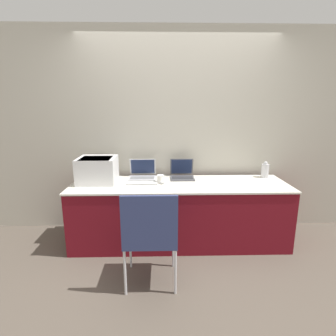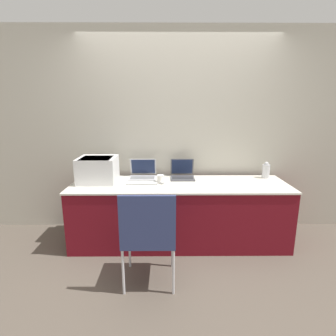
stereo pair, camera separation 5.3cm
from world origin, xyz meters
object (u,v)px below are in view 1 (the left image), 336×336
object	(u,v)px
laptop_left	(142,174)
mouse	(162,182)
coffee_cup	(160,179)
laptop_right	(182,174)
printer	(97,169)
external_keyboard	(142,183)
chair	(150,232)
metal_pitcher	(265,170)

from	to	relation	value
laptop_left	mouse	size ratio (longest dim) A/B	5.38
laptop_left	coffee_cup	world-z (taller)	laptop_left
laptop_left	laptop_right	distance (m)	0.50
printer	mouse	bearing A→B (deg)	-6.84
printer	laptop_left	size ratio (longest dim) A/B	1.31
printer	external_keyboard	bearing A→B (deg)	-9.37
external_keyboard	chair	xyz separation A→B (m)	(0.13, -0.82, -0.21)
printer	coffee_cup	xyz separation A→B (m)	(0.75, -0.05, -0.11)
laptop_left	coffee_cup	xyz separation A→B (m)	(0.23, -0.22, -0.00)
laptop_left	metal_pitcher	world-z (taller)	laptop_left
coffee_cup	mouse	bearing A→B (deg)	-63.44
laptop_left	coffee_cup	size ratio (longest dim) A/B	3.49
laptop_left	laptop_right	size ratio (longest dim) A/B	1.13
external_keyboard	mouse	world-z (taller)	mouse
chair	printer	bearing A→B (deg)	126.15
printer	metal_pitcher	size ratio (longest dim) A/B	2.10
laptop_left	chair	world-z (taller)	laptop_left
printer	mouse	xyz separation A→B (m)	(0.77, -0.09, -0.14)
mouse	laptop_left	bearing A→B (deg)	133.18
mouse	chair	world-z (taller)	chair
coffee_cup	chair	world-z (taller)	chair
laptop_right	chair	xyz separation A→B (m)	(-0.36, -1.07, -0.25)
laptop_right	external_keyboard	distance (m)	0.55
laptop_right	metal_pitcher	xyz separation A→B (m)	(1.06, -0.00, 0.04)
printer	metal_pitcher	xyz separation A→B (m)	(2.09, 0.16, -0.07)
metal_pitcher	chair	xyz separation A→B (m)	(-1.42, -1.07, -0.30)
laptop_left	metal_pitcher	size ratio (longest dim) A/B	1.60
chair	coffee_cup	bearing A→B (deg)	84.04
printer	chair	bearing A→B (deg)	-53.85
external_keyboard	coffee_cup	bearing A→B (deg)	10.43
printer	coffee_cup	world-z (taller)	printer
metal_pitcher	chair	world-z (taller)	metal_pitcher
printer	laptop_left	bearing A→B (deg)	18.60
chair	mouse	bearing A→B (deg)	82.21
printer	chair	distance (m)	1.18
laptop_right	mouse	bearing A→B (deg)	-134.41
metal_pitcher	coffee_cup	bearing A→B (deg)	-170.94
external_keyboard	printer	bearing A→B (deg)	170.63
coffee_cup	mouse	size ratio (longest dim) A/B	1.54
printer	coffee_cup	size ratio (longest dim) A/B	4.58
printer	coffee_cup	distance (m)	0.76
laptop_right	coffee_cup	bearing A→B (deg)	-141.99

